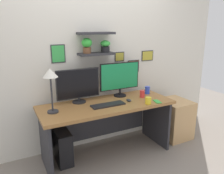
# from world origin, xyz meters

# --- Properties ---
(ground_plane) EXTENTS (8.00, 8.00, 0.00)m
(ground_plane) POSITION_xyz_m (0.00, 0.00, 0.00)
(ground_plane) COLOR gray
(back_wall_assembly) EXTENTS (4.40, 0.24, 2.70)m
(back_wall_assembly) POSITION_xyz_m (0.00, 0.44, 1.35)
(back_wall_assembly) COLOR silver
(back_wall_assembly) RESTS_ON ground
(desk) EXTENTS (1.76, 0.68, 0.75)m
(desk) POSITION_xyz_m (0.00, 0.06, 0.54)
(desk) COLOR #9E6B38
(desk) RESTS_ON ground
(monitor_left) EXTENTS (0.58, 0.18, 0.45)m
(monitor_left) POSITION_xyz_m (-0.31, 0.22, 0.98)
(monitor_left) COLOR black
(monitor_left) RESTS_ON desk
(monitor_right) EXTENTS (0.61, 0.18, 0.49)m
(monitor_right) POSITION_xyz_m (0.31, 0.22, 1.02)
(monitor_right) COLOR black
(monitor_right) RESTS_ON desk
(keyboard) EXTENTS (0.44, 0.14, 0.02)m
(keyboard) POSITION_xyz_m (-0.02, -0.08, 0.76)
(keyboard) COLOR black
(keyboard) RESTS_ON desk
(computer_mouse) EXTENTS (0.06, 0.09, 0.03)m
(computer_mouse) POSITION_xyz_m (0.30, -0.06, 0.77)
(computer_mouse) COLOR #2D2D33
(computer_mouse) RESTS_ON desk
(desk_lamp) EXTENTS (0.17, 0.17, 0.52)m
(desk_lamp) POSITION_xyz_m (-0.70, 0.01, 1.17)
(desk_lamp) COLOR #2D2D33
(desk_lamp) RESTS_ON desk
(cell_phone) EXTENTS (0.10, 0.15, 0.01)m
(cell_phone) POSITION_xyz_m (0.63, -0.25, 0.76)
(cell_phone) COLOR green
(cell_phone) RESTS_ON desk
(coffee_mug) EXTENTS (0.08, 0.08, 0.09)m
(coffee_mug) POSITION_xyz_m (0.47, -0.26, 0.80)
(coffee_mug) COLOR yellow
(coffee_mug) RESTS_ON desk
(pen_cup) EXTENTS (0.07, 0.07, 0.10)m
(pen_cup) POSITION_xyz_m (0.56, 0.01, 0.80)
(pen_cup) COLOR red
(pen_cup) RESTS_ON desk
(water_cup) EXTENTS (0.07, 0.07, 0.11)m
(water_cup) POSITION_xyz_m (0.73, 0.12, 0.81)
(water_cup) COLOR blue
(water_cup) RESTS_ON desk
(drawer_cabinet) EXTENTS (0.44, 0.50, 0.60)m
(drawer_cabinet) POSITION_xyz_m (1.19, 0.00, 0.30)
(drawer_cabinet) COLOR tan
(drawer_cabinet) RESTS_ON ground
(computer_tower_left) EXTENTS (0.18, 0.40, 0.44)m
(computer_tower_left) POSITION_xyz_m (-0.59, 0.12, 0.22)
(computer_tower_left) COLOR black
(computer_tower_left) RESTS_ON ground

